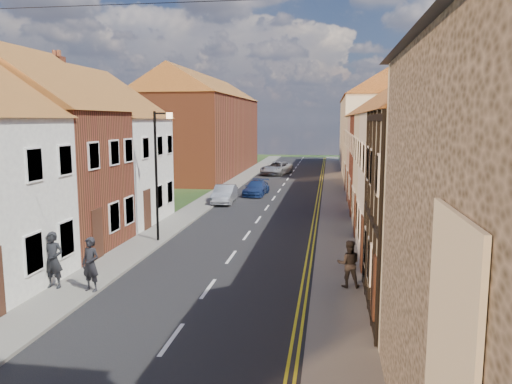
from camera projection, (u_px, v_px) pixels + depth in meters
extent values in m
cube|color=black|center=(267.00, 208.00, 32.69)|extent=(7.00, 90.00, 0.02)
cube|color=slate|center=(202.00, 205.00, 33.32)|extent=(1.80, 90.00, 0.12)
cube|color=slate|center=(335.00, 209.00, 32.05)|extent=(1.80, 90.00, 0.12)
cube|color=beige|center=(467.00, 191.00, 19.26)|extent=(8.00, 5.80, 6.00)
cube|color=brown|center=(496.00, 44.00, 16.26)|extent=(0.60, 0.60, 1.60)
cube|color=beige|center=(438.00, 176.00, 24.55)|extent=(8.00, 5.00, 6.00)
cube|color=brown|center=(453.00, 63.00, 21.94)|extent=(0.60, 0.60, 1.60)
cube|color=brown|center=(419.00, 166.00, 29.83)|extent=(8.00, 5.80, 6.00)
cube|color=brown|center=(431.00, 74.00, 26.83)|extent=(0.60, 0.60, 1.60)
cube|color=#BEA496|center=(405.00, 159.00, 35.12)|extent=(8.00, 5.00, 6.00)
cube|color=brown|center=(413.00, 82.00, 32.51)|extent=(0.60, 0.60, 1.60)
cube|color=beige|center=(396.00, 154.00, 40.41)|extent=(8.00, 5.80, 6.00)
cube|color=brown|center=(402.00, 87.00, 37.41)|extent=(0.60, 0.60, 1.60)
cube|color=brown|center=(23.00, 181.00, 21.91)|extent=(8.00, 5.50, 6.10)
cube|color=beige|center=(87.00, 171.00, 27.61)|extent=(8.00, 6.10, 5.80)
cube|color=brown|center=(58.00, 73.00, 24.47)|extent=(0.60, 0.60, 1.60)
cube|color=beige|center=(378.00, 135.00, 55.24)|extent=(8.00, 24.00, 8.00)
cube|color=brown|center=(204.00, 136.00, 53.05)|extent=(8.00, 24.00, 8.00)
cylinder|color=black|center=(156.00, 177.00, 23.02)|extent=(0.12, 0.12, 6.00)
cube|color=black|center=(162.00, 113.00, 22.55)|extent=(0.70, 0.08, 0.08)
cube|color=#FFD899|center=(169.00, 116.00, 22.52)|extent=(0.25, 0.15, 0.28)
imported|color=#A6A8AE|center=(225.00, 194.00, 34.50)|extent=(1.49, 3.86, 1.26)
imported|color=navy|center=(256.00, 188.00, 38.11)|extent=(1.78, 3.91, 1.11)
imported|color=#9A9CA1|center=(277.00, 168.00, 52.39)|extent=(3.48, 5.38, 1.38)
imported|color=black|center=(91.00, 264.00, 16.40)|extent=(0.75, 0.60, 1.81)
imported|color=black|center=(349.00, 264.00, 16.81)|extent=(0.82, 0.65, 1.61)
imported|color=black|center=(53.00, 260.00, 16.71)|extent=(0.72, 0.49, 1.92)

